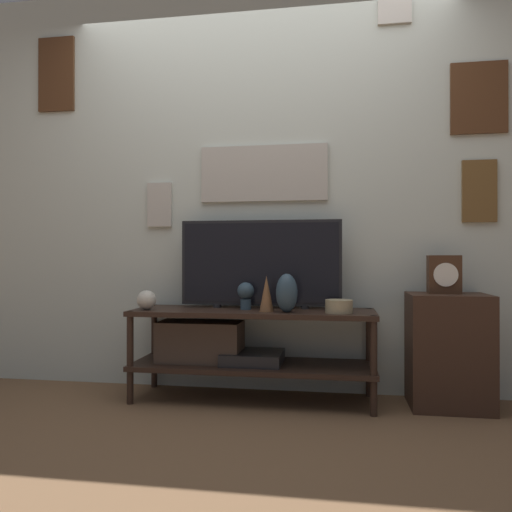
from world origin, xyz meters
The scene contains 11 objects.
ground_plane centered at (0.00, 0.00, 0.00)m, with size 12.00×12.00×0.00m, color brown.
wall_back centered at (0.00, 0.54, 1.36)m, with size 6.40×0.08×2.70m.
media_console centered at (-0.13, 0.27, 0.35)m, with size 1.47×0.45×0.55m.
television centered at (0.03, 0.37, 0.83)m, with size 1.01×0.05×0.55m.
vase_slim_bronze centered at (0.10, 0.18, 0.65)m, with size 0.09×0.09×0.21m.
vase_urn_stoneware centered at (0.22, 0.16, 0.66)m, with size 0.13×0.13×0.22m.
vase_wide_bowl centered at (0.52, 0.18, 0.59)m, with size 0.16×0.16×0.08m.
vase_round_glass centered at (-0.64, 0.17, 0.61)m, with size 0.12×0.12×0.12m.
decorative_bust centered at (-0.05, 0.28, 0.65)m, with size 0.10×0.10×0.17m.
side_table centered at (1.14, 0.31, 0.33)m, with size 0.45×0.37×0.66m.
mantel_clock centered at (1.12, 0.33, 0.77)m, with size 0.18×0.11×0.22m.
Camera 1 is at (0.51, -2.72, 0.86)m, focal length 35.00 mm.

